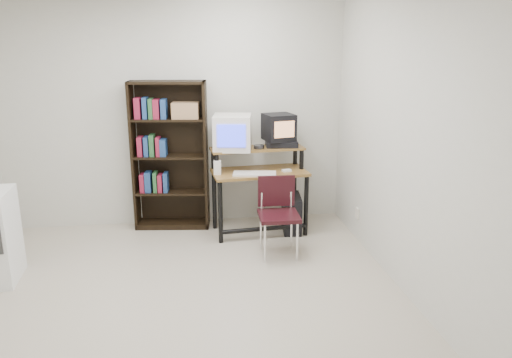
{
  "coord_description": "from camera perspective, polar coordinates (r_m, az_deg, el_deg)",
  "views": [
    {
      "loc": [
        0.14,
        -3.89,
        2.18
      ],
      "look_at": [
        0.84,
        1.1,
        0.76
      ],
      "focal_mm": 35.0,
      "sensor_mm": 36.0,
      "label": 1
    }
  ],
  "objects": [
    {
      "name": "right_wall",
      "position": [
        4.4,
        17.25,
        3.53
      ],
      "size": [
        0.01,
        4.0,
        2.6
      ],
      "primitive_type": "cube",
      "color": "beige",
      "rests_on": "floor"
    },
    {
      "name": "school_chair",
      "position": [
        5.15,
        2.51,
        -3.32
      ],
      "size": [
        0.42,
        0.42,
        0.81
      ],
      "rotation": [
        0.0,
        0.0,
        -0.03
      ],
      "color": "black",
      "rests_on": "floor"
    },
    {
      "name": "front_wall",
      "position": [
        2.09,
        -11.22,
        -9.5
      ],
      "size": [
        4.0,
        0.01,
        2.6
      ],
      "primitive_type": "cube",
      "color": "beige",
      "rests_on": "floor"
    },
    {
      "name": "computer_desk",
      "position": [
        5.67,
        0.35,
        0.36
      ],
      "size": [
        1.1,
        0.62,
        0.98
      ],
      "rotation": [
        0.0,
        0.0,
        0.09
      ],
      "color": "brown",
      "rests_on": "floor"
    },
    {
      "name": "mousepad",
      "position": [
        5.64,
        3.4,
        0.78
      ],
      "size": [
        0.23,
        0.19,
        0.01
      ],
      "primitive_type": "cube",
      "rotation": [
        0.0,
        0.0,
        0.07
      ],
      "color": "black",
      "rests_on": "computer_desk"
    },
    {
      "name": "vcr",
      "position": [
        5.75,
        2.91,
        4.03
      ],
      "size": [
        0.38,
        0.29,
        0.08
      ],
      "primitive_type": "cube",
      "rotation": [
        0.0,
        0.0,
        -0.09
      ],
      "color": "black",
      "rests_on": "computer_desk"
    },
    {
      "name": "bookshelf",
      "position": [
        5.89,
        -9.79,
        2.87
      ],
      "size": [
        0.89,
        0.39,
        1.72
      ],
      "rotation": [
        0.0,
        0.0,
        -0.12
      ],
      "color": "black",
      "rests_on": "floor"
    },
    {
      "name": "crt_tv",
      "position": [
        5.73,
        2.62,
        5.93
      ],
      "size": [
        0.38,
        0.38,
        0.3
      ],
      "rotation": [
        0.0,
        0.0,
        0.22
      ],
      "color": "black",
      "rests_on": "vcr"
    },
    {
      "name": "keyboard",
      "position": [
        5.48,
        -0.16,
        0.53
      ],
      "size": [
        0.5,
        0.29,
        0.03
      ],
      "primitive_type": "cube",
      "rotation": [
        0.0,
        0.0,
        -0.17
      ],
      "color": "silver",
      "rests_on": "computer_desk"
    },
    {
      "name": "back_wall",
      "position": [
        5.95,
        -9.33,
        7.08
      ],
      "size": [
        4.0,
        0.01,
        2.6
      ],
      "primitive_type": "cube",
      "color": "beige",
      "rests_on": "floor"
    },
    {
      "name": "crt_monitor",
      "position": [
        5.6,
        -2.72,
        5.34
      ],
      "size": [
        0.47,
        0.47,
        0.39
      ],
      "rotation": [
        0.0,
        0.0,
        -0.15
      ],
      "color": "silver",
      "rests_on": "computer_desk"
    },
    {
      "name": "cd_spindle",
      "position": [
        5.63,
        0.34,
        3.64
      ],
      "size": [
        0.13,
        0.13,
        0.05
      ],
      "primitive_type": "cylinder",
      "rotation": [
        0.0,
        0.0,
        -0.13
      ],
      "color": "#26262B",
      "rests_on": "computer_desk"
    },
    {
      "name": "wall_outlet",
      "position": [
        5.68,
        11.49,
        -3.86
      ],
      "size": [
        0.02,
        0.08,
        0.12
      ],
      "primitive_type": "cube",
      "color": "beige",
      "rests_on": "right_wall"
    },
    {
      "name": "floor",
      "position": [
        4.46,
        -9.02,
        -13.76
      ],
      "size": [
        4.0,
        4.0,
        0.01
      ],
      "primitive_type": "cube",
      "color": "beige",
      "rests_on": "ground"
    },
    {
      "name": "mouse",
      "position": [
        5.62,
        3.52,
        0.93
      ],
      "size": [
        0.11,
        0.08,
        0.03
      ],
      "primitive_type": "cube",
      "rotation": [
        0.0,
        0.0,
        0.23
      ],
      "color": "white",
      "rests_on": "mousepad"
    },
    {
      "name": "pc_tower",
      "position": [
        5.86,
        4.09,
        -3.9
      ],
      "size": [
        0.25,
        0.47,
        0.42
      ],
      "primitive_type": "cube",
      "rotation": [
        0.0,
        0.0,
        -0.11
      ],
      "color": "black",
      "rests_on": "floor"
    },
    {
      "name": "desk_speaker",
      "position": [
        5.5,
        -4.43,
        1.25
      ],
      "size": [
        0.09,
        0.08,
        0.17
      ],
      "primitive_type": "cube",
      "rotation": [
        0.0,
        0.0,
        -0.09
      ],
      "color": "silver",
      "rests_on": "computer_desk"
    }
  ]
}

